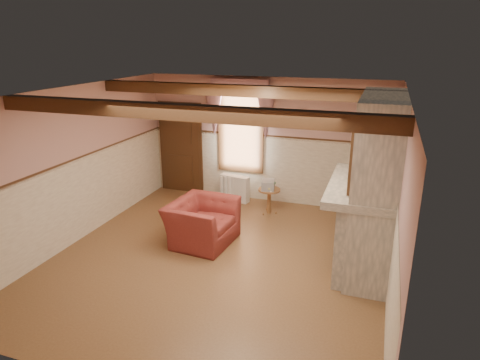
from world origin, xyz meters
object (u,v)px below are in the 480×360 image
(armchair, at_px, (202,222))
(bowl, at_px, (363,185))
(mantel_clock, at_px, (367,167))
(side_table, at_px, (269,201))
(radiator, at_px, (235,188))
(oil_lamp, at_px, (367,165))

(armchair, bearing_deg, bowl, -88.00)
(bowl, distance_m, mantel_clock, 0.79)
(side_table, bearing_deg, radiator, 153.54)
(side_table, bearing_deg, armchair, -114.96)
(armchair, distance_m, radiator, 2.20)
(armchair, distance_m, mantel_clock, 3.05)
(side_table, xyz_separation_m, bowl, (1.96, -1.87, 1.19))
(armchair, relative_size, oil_lamp, 4.31)
(mantel_clock, bearing_deg, bowl, -90.00)
(radiator, xyz_separation_m, oil_lamp, (2.90, -1.52, 1.26))
(side_table, relative_size, bowl, 1.63)
(armchair, bearing_deg, side_table, -19.91)
(bowl, distance_m, oil_lamp, 0.83)
(bowl, relative_size, mantel_clock, 1.40)
(mantel_clock, bearing_deg, radiator, 151.97)
(mantel_clock, relative_size, oil_lamp, 0.86)
(mantel_clock, bearing_deg, oil_lamp, 90.00)
(side_table, xyz_separation_m, radiator, (-0.95, 0.47, 0.02))
(side_table, bearing_deg, oil_lamp, -28.14)
(mantel_clock, bearing_deg, armchair, -166.83)
(oil_lamp, bearing_deg, bowl, -90.00)
(radiator, relative_size, mantel_clock, 2.92)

